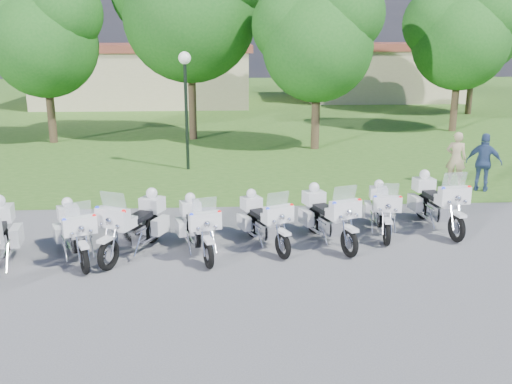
{
  "coord_description": "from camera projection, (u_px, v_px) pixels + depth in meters",
  "views": [
    {
      "loc": [
        -0.57,
        -12.79,
        4.89
      ],
      "look_at": [
        0.2,
        1.2,
        0.95
      ],
      "focal_mm": 40.0,
      "sensor_mm": 36.0,
      "label": 1
    }
  ],
  "objects": [
    {
      "name": "lamp_post",
      "position": [
        185.0,
        82.0,
        20.18
      ],
      "size": [
        0.44,
        0.44,
        4.23
      ],
      "color": "black",
      "rests_on": "ground"
    },
    {
      "name": "grass_lawn",
      "position": [
        233.0,
        105.0,
        39.59
      ],
      "size": [
        100.0,
        48.0,
        0.01
      ],
      "primitive_type": "cube",
      "color": "#34631F",
      "rests_on": "ground"
    },
    {
      "name": "motorcycle_7",
      "position": [
        437.0,
        202.0,
        14.58
      ],
      "size": [
        1.01,
        2.47,
        1.66
      ],
      "rotation": [
        0.0,
        0.0,
        3.27
      ],
      "color": "black",
      "rests_on": "ground"
    },
    {
      "name": "bystander_a",
      "position": [
        456.0,
        159.0,
        18.72
      ],
      "size": [
        0.76,
        0.64,
        1.76
      ],
      "primitive_type": "imported",
      "rotation": [
        0.0,
        0.0,
        2.73
      ],
      "color": "tan",
      "rests_on": "ground"
    },
    {
      "name": "building_west",
      "position": [
        146.0,
        74.0,
        39.68
      ],
      "size": [
        14.56,
        8.32,
        4.1
      ],
      "color": "tan",
      "rests_on": "ground"
    },
    {
      "name": "tree_2",
      "position": [
        317.0,
        36.0,
        23.52
      ],
      "size": [
        5.38,
        4.59,
        7.18
      ],
      "color": "#38281C",
      "rests_on": "ground"
    },
    {
      "name": "motorcycle_1",
      "position": [
        75.0,
        232.0,
        12.59
      ],
      "size": [
        1.31,
        2.11,
        1.52
      ],
      "rotation": [
        0.0,
        0.0,
        3.56
      ],
      "color": "black",
      "rests_on": "ground"
    },
    {
      "name": "motorcycle_4",
      "position": [
        264.0,
        220.0,
        13.38
      ],
      "size": [
        1.27,
        2.09,
        1.49
      ],
      "rotation": [
        0.0,
        0.0,
        3.54
      ],
      "color": "black",
      "rests_on": "ground"
    },
    {
      "name": "motorcycle_2",
      "position": [
        135.0,
        224.0,
        12.89
      ],
      "size": [
        1.45,
        2.29,
        1.66
      ],
      "rotation": [
        0.0,
        0.0,
        2.71
      ],
      "color": "black",
      "rests_on": "ground"
    },
    {
      "name": "tree_0",
      "position": [
        43.0,
        34.0,
        24.88
      ],
      "size": [
        5.45,
        4.65,
        7.27
      ],
      "color": "#38281C",
      "rests_on": "ground"
    },
    {
      "name": "motorcycle_3",
      "position": [
        198.0,
        226.0,
        12.93
      ],
      "size": [
        1.13,
        2.2,
        1.51
      ],
      "rotation": [
        0.0,
        0.0,
        3.42
      ],
      "color": "black",
      "rests_on": "ground"
    },
    {
      "name": "bystander_c",
      "position": [
        484.0,
        163.0,
        17.94
      ],
      "size": [
        1.16,
        0.93,
        1.85
      ],
      "primitive_type": "imported",
      "rotation": [
        0.0,
        0.0,
        2.62
      ],
      "color": "navy",
      "rests_on": "ground"
    },
    {
      "name": "tree_4",
      "position": [
        476.0,
        18.0,
        33.66
      ],
      "size": [
        6.47,
        5.52,
        8.63
      ],
      "color": "#38281C",
      "rests_on": "ground"
    },
    {
      "name": "tree_1",
      "position": [
        188.0,
        2.0,
        25.35
      ],
      "size": [
        7.01,
        5.98,
        9.34
      ],
      "color": "#38281C",
      "rests_on": "ground"
    },
    {
      "name": "tree_3",
      "position": [
        460.0,
        33.0,
        27.9
      ],
      "size": [
        5.52,
        4.71,
        7.35
      ],
      "color": "#38281C",
      "rests_on": "ground"
    },
    {
      "name": "motorcycle_6",
      "position": [
        382.0,
        209.0,
        14.26
      ],
      "size": [
        0.87,
        2.18,
        1.47
      ],
      "rotation": [
        0.0,
        0.0,
        3.02
      ],
      "color": "black",
      "rests_on": "ground"
    },
    {
      "name": "motorcycle_5",
      "position": [
        328.0,
        216.0,
        13.56
      ],
      "size": [
        1.27,
        2.29,
        1.6
      ],
      "rotation": [
        0.0,
        0.0,
        3.47
      ],
      "color": "black",
      "rests_on": "ground"
    },
    {
      "name": "building_east",
      "position": [
        379.0,
        71.0,
        42.5
      ],
      "size": [
        11.44,
        7.28,
        4.1
      ],
      "color": "tan",
      "rests_on": "ground"
    },
    {
      "name": "ground",
      "position": [
        250.0,
        244.0,
        13.64
      ],
      "size": [
        100.0,
        100.0,
        0.0
      ],
      "primitive_type": "plane",
      "color": "#58585D",
      "rests_on": "ground"
    }
  ]
}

